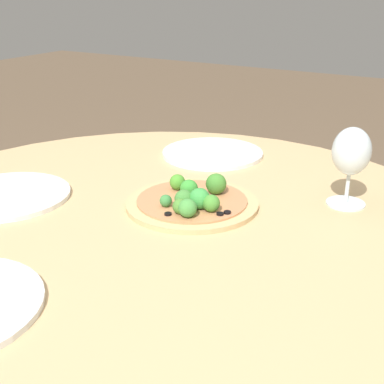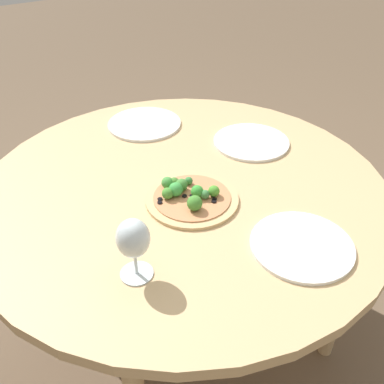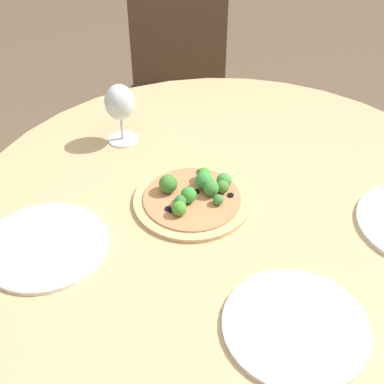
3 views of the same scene
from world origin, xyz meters
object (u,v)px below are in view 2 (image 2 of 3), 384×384
wine_glass (133,240)px  plate_near (302,245)px  plate_far (144,124)px  pizza (190,196)px  plate_side (251,142)px

wine_glass → plate_near: wine_glass is taller
wine_glass → plate_far: 0.76m
pizza → wine_glass: (0.17, -0.26, 0.09)m
wine_glass → plate_near: 0.43m
plate_side → pizza: bearing=-66.4°
plate_near → plate_side: size_ratio=0.99×
wine_glass → plate_far: bearing=150.2°
plate_far → plate_side: bearing=36.9°
plate_side → plate_far: bearing=-143.1°
pizza → wine_glass: 0.33m
pizza → plate_side: 0.39m
plate_near → plate_side: (-0.48, 0.23, 0.00)m
pizza → plate_far: 0.50m
pizza → plate_side: bearing=113.6°
pizza → plate_near: 0.34m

